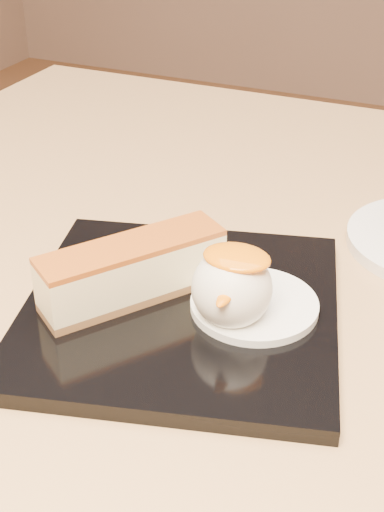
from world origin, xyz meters
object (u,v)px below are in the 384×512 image
at_px(table, 196,390).
at_px(cheesecake, 133,270).
at_px(dessert_plate, 181,310).
at_px(ice_cream_scoop, 232,288).

distance_m(table, cheesecake, 0.21).
height_order(dessert_plate, cheesecake, cheesecake).
xyz_separation_m(table, cheesecake, (-0.01, -0.10, 0.19)).
relative_size(cheesecake, ice_cream_scoop, 2.39).
height_order(cheesecake, ice_cream_scoop, ice_cream_scoop).
distance_m(cheesecake, ice_cream_scoop, 0.08).
distance_m(dessert_plate, ice_cream_scoop, 0.05).
xyz_separation_m(dessert_plate, ice_cream_scoop, (0.04, -0.00, 0.03)).
relative_size(table, ice_cream_scoop, 14.64).
bearing_deg(cheesecake, ice_cream_scoop, -54.33).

